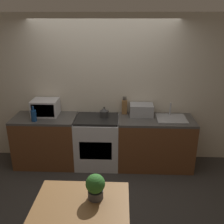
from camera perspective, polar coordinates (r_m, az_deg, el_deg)
ground_plane at (r=4.14m, az=-2.67°, el=-16.54°), size 16.00×16.00×0.00m
wall_back at (r=4.47m, az=-1.84°, el=5.01°), size 10.00×0.06×2.60m
counter_left_run at (r=4.64m, az=-14.75°, el=-6.31°), size 1.08×0.62×0.90m
counter_right_run at (r=4.49m, az=9.79°, el=-6.90°), size 1.29×0.62×0.90m
stove_range at (r=4.47m, az=-3.38°, el=-6.77°), size 0.75×0.62×0.90m
kettle at (r=4.30m, az=-1.79°, el=-0.12°), size 0.15×0.15×0.18m
microwave at (r=4.51m, az=-14.95°, el=1.01°), size 0.44×0.36×0.28m
bottle at (r=4.30m, az=-17.46°, el=-0.76°), size 0.09×0.09×0.26m
knife_block at (r=4.43m, az=2.86°, el=1.16°), size 0.09×0.08×0.32m
toaster_oven at (r=4.37m, az=6.75°, el=0.45°), size 0.40×0.28×0.21m
sink_basin at (r=4.34m, az=13.40°, el=-1.38°), size 0.50×0.43×0.24m
dining_table at (r=2.69m, az=-7.05°, el=-21.95°), size 0.95×0.77×0.77m
potted_plant at (r=2.61m, az=-3.82°, el=-16.54°), size 0.20×0.20×0.27m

